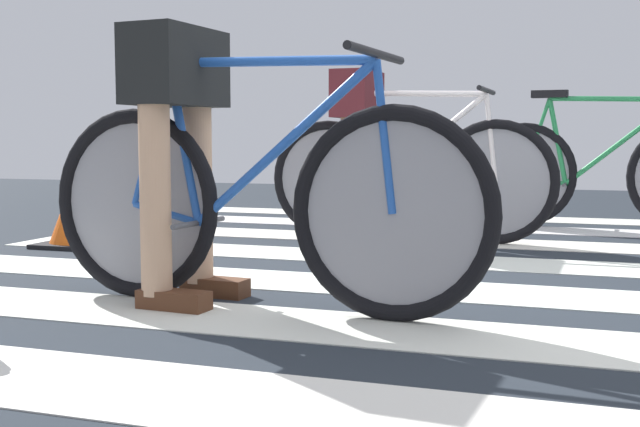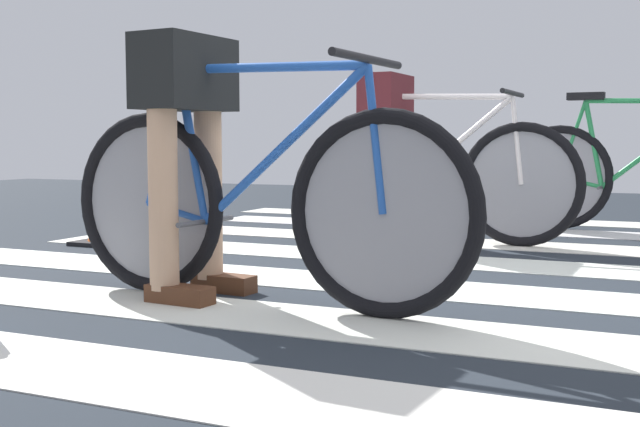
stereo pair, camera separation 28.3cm
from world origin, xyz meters
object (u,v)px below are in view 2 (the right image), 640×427
Objects in this scene: cyclist_1_of_3 at (187,130)px; bicycle_3_of_3 at (638,175)px; bicycle_1_of_3 at (255,201)px; bicycle_2_of_3 at (435,178)px; traffic_cone at (116,207)px; cyclist_2_of_3 at (387,133)px.

bicycle_3_of_3 is (1.49, 3.06, -0.26)m from cyclist_1_of_3.
bicycle_1_of_3 is at bearing -0.00° from cyclist_1_of_3.
bicycle_1_of_3 is 1.00× the size of bicycle_2_of_3.
traffic_cone is (-1.69, -0.85, -0.17)m from bicycle_2_of_3.
traffic_cone is (-1.29, 1.19, -0.43)m from cyclist_1_of_3.
bicycle_2_of_3 and bicycle_3_of_3 have the same top height.
cyclist_1_of_3 is 3.42m from bicycle_3_of_3.
bicycle_2_of_3 is at bearing 0.00° from cyclist_2_of_3.
bicycle_3_of_3 is (1.09, 1.02, 0.00)m from bicycle_2_of_3.
bicycle_1_of_3 is 2.11m from cyclist_2_of_3.
bicycle_1_of_3 is at bearing -108.14° from bicycle_3_of_3.
bicycle_2_of_3 is 1.90m from traffic_cone.
cyclist_1_of_3 is at bearing 180.00° from bicycle_1_of_3.
cyclist_1_of_3 is 0.58× the size of bicycle_2_of_3.
bicycle_3_of_3 is at bearing 33.98° from traffic_cone.
bicycle_2_of_3 is (0.09, 2.07, 0.00)m from bicycle_1_of_3.
traffic_cone is at bearing 147.28° from bicycle_1_of_3.
bicycle_2_of_3 is 0.41m from cyclist_2_of_3.
bicycle_2_of_3 is 1.72× the size of cyclist_2_of_3.
cyclist_1_of_3 is 2.15× the size of traffic_cone.
bicycle_3_of_3 is 3.36m from traffic_cone.
bicycle_2_of_3 is at bearing 92.00° from bicycle_1_of_3.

